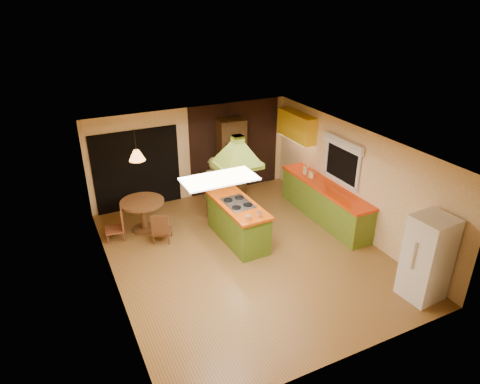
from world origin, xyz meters
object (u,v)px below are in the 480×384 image
man (214,187)px  wall_oven (231,157)px  refrigerator (427,258)px  canister_large (306,170)px  dining_table (143,210)px  kitchen_island (238,222)px

man → wall_oven: wall_oven is taller
refrigerator → canister_large: bearing=85.2°
refrigerator → dining_table: refrigerator is taller
dining_table → man: bearing=-3.1°
wall_oven → dining_table: wall_oven is taller
man → dining_table: size_ratio=1.56×
kitchen_island → canister_large: canister_large is taller
kitchen_island → dining_table: 2.28m
dining_table → refrigerator: bearing=-48.9°
man → canister_large: size_ratio=8.13×
wall_oven → dining_table: bearing=-157.0°
wall_oven → kitchen_island: bearing=-107.4°
kitchen_island → wall_oven: 2.56m
kitchen_island → man: (-0.05, 1.28, 0.32)m
man → dining_table: bearing=11.3°
wall_oven → canister_large: bearing=-43.8°
kitchen_island → canister_large: 2.49m
kitchen_island → man: 1.33m
kitchen_island → man: size_ratio=1.19×
dining_table → canister_large: 4.19m
kitchen_island → refrigerator: size_ratio=1.14×
kitchen_island → canister_large: (2.30, 0.78, 0.54)m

